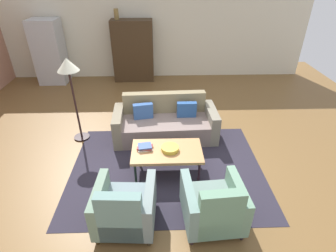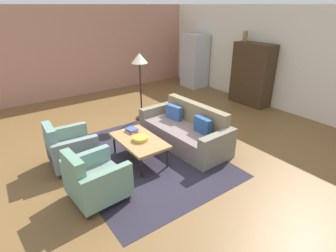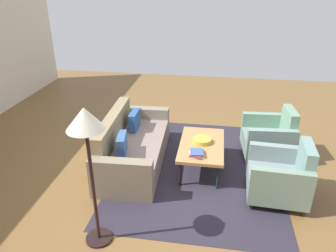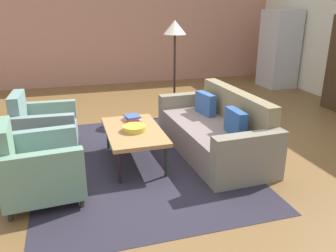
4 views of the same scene
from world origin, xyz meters
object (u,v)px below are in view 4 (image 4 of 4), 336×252
armchair_right (36,169)px  refrigerator (279,49)px  armchair_left (42,131)px  book_stack (132,118)px  floor_lamp (175,36)px  fruit_bowl (134,128)px  couch (217,132)px  coffee_table (134,132)px

armchair_right → refrigerator: bearing=121.6°
armchair_left → book_stack: bearing=82.5°
armchair_left → floor_lamp: size_ratio=0.51×
floor_lamp → refrigerator: bearing=116.1°
armchair_left → fruit_bowl: armchair_left is taller
armchair_left → refrigerator: 6.16m
couch → book_stack: 1.21m
coffee_table → armchair_right: bearing=-62.6°
book_stack → floor_lamp: bearing=142.9°
coffee_table → floor_lamp: bearing=147.9°
coffee_table → refrigerator: refrigerator is taller
armchair_right → fruit_bowl: 1.30m
armchair_left → book_stack: size_ratio=3.15×
fruit_bowl → floor_lamp: size_ratio=0.17×
coffee_table → fruit_bowl: bearing=-0.0°
refrigerator → couch: bearing=-43.1°
armchair_left → couch: bearing=78.8°
couch → armchair_left: 2.43m
coffee_table → fruit_bowl: fruit_bowl is taller
floor_lamp → couch: bearing=2.3°
book_stack → fruit_bowl: bearing=-7.4°
couch → armchair_right: (0.61, -2.35, 0.06)m
armchair_right → fruit_bowl: armchair_right is taller
refrigerator → floor_lamp: 3.60m
couch → armchair_left: bearing=73.3°
couch → armchair_right: armchair_right is taller
couch → refrigerator: (-3.34, 3.13, 0.64)m
armchair_right → floor_lamp: 3.48m
armchair_left → fruit_bowl: 1.35m
couch → fruit_bowl: bearing=90.4°
book_stack → refrigerator: (-2.97, 4.26, 0.44)m
couch → floor_lamp: 2.12m
couch → coffee_table: 1.19m
armchair_left → floor_lamp: 2.79m
floor_lamp → armchair_right: bearing=-43.8°
armchair_left → refrigerator: size_ratio=0.48×
fruit_bowl → refrigerator: 5.51m
book_stack → coffee_table: bearing=-8.5°
coffee_table → floor_lamp: floor_lamp is taller
armchair_right → couch: bearing=100.3°
armchair_left → floor_lamp: (-1.17, 2.28, 1.10)m
fruit_bowl → armchair_left: bearing=-119.4°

